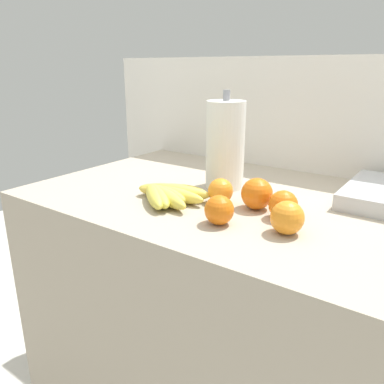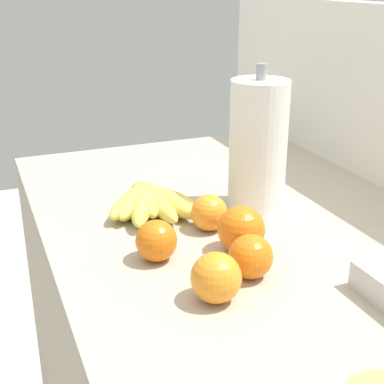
% 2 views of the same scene
% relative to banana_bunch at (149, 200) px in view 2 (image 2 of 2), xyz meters
% --- Properties ---
extents(banana_bunch, '(0.21, 0.20, 0.04)m').
position_rel_banana_bunch_xyz_m(banana_bunch, '(0.00, 0.00, 0.00)').
color(banana_bunch, '#E1D14C').
rests_on(banana_bunch, counter).
extents(orange_center, '(0.07, 0.07, 0.07)m').
position_rel_banana_bunch_xyz_m(orange_center, '(0.35, -0.01, 0.02)').
color(orange_center, orange).
rests_on(orange_center, counter).
extents(orange_back_left, '(0.07, 0.07, 0.07)m').
position_rel_banana_bunch_xyz_m(orange_back_left, '(0.20, -0.05, 0.01)').
color(orange_back_left, orange).
rests_on(orange_back_left, counter).
extents(orange_right, '(0.08, 0.08, 0.08)m').
position_rel_banana_bunch_xyz_m(orange_right, '(0.22, 0.09, 0.02)').
color(orange_right, orange).
rests_on(orange_right, counter).
extents(orange_back_right, '(0.07, 0.07, 0.07)m').
position_rel_banana_bunch_xyz_m(orange_back_right, '(0.13, 0.07, 0.01)').
color(orange_back_right, orange).
rests_on(orange_back_right, counter).
extents(orange_far_right, '(0.07, 0.07, 0.07)m').
position_rel_banana_bunch_xyz_m(orange_far_right, '(0.30, 0.06, 0.01)').
color(orange_far_right, orange).
rests_on(orange_far_right, counter).
extents(paper_towel_roll, '(0.11, 0.11, 0.28)m').
position_rel_banana_bunch_xyz_m(paper_towel_roll, '(0.06, 0.21, 0.11)').
color(paper_towel_roll, white).
rests_on(paper_towel_roll, counter).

